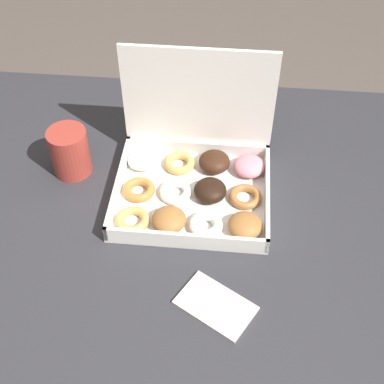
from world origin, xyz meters
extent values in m
plane|color=#564C44|center=(0.00, 0.00, 0.00)|extent=(8.00, 8.00, 0.00)
cube|color=#2D2D33|center=(0.00, 0.00, 0.70)|extent=(1.15, 0.99, 0.03)
cylinder|color=#2D2D33|center=(-0.53, 0.45, 0.34)|extent=(0.06, 0.06, 0.69)
cylinder|color=#2D2D33|center=(0.53, 0.45, 0.34)|extent=(0.06, 0.06, 0.69)
cube|color=silver|center=(0.02, 0.09, 0.72)|extent=(0.32, 0.27, 0.01)
cube|color=white|center=(0.02, -0.04, 0.74)|extent=(0.32, 0.01, 0.03)
cube|color=white|center=(0.02, 0.22, 0.74)|extent=(0.32, 0.01, 0.03)
cube|color=white|center=(-0.13, 0.09, 0.74)|extent=(0.01, 0.27, 0.03)
cube|color=white|center=(0.18, 0.09, 0.74)|extent=(0.01, 0.27, 0.03)
cube|color=white|center=(0.02, 0.22, 0.87)|extent=(0.32, 0.01, 0.23)
torus|color=tan|center=(-0.09, 0.00, 0.73)|extent=(0.07, 0.07, 0.02)
ellipsoid|color=#9E6633|center=(-0.01, 0.00, 0.74)|extent=(0.07, 0.07, 0.04)
torus|color=white|center=(0.06, 0.00, 0.73)|extent=(0.07, 0.07, 0.02)
ellipsoid|color=#9E6633|center=(0.14, 0.00, 0.74)|extent=(0.07, 0.07, 0.04)
torus|color=#B77A38|center=(-0.09, 0.08, 0.73)|extent=(0.07, 0.07, 0.02)
torus|color=white|center=(-0.01, 0.08, 0.73)|extent=(0.07, 0.07, 0.02)
ellipsoid|color=black|center=(0.06, 0.09, 0.74)|extent=(0.07, 0.07, 0.04)
torus|color=#9E6633|center=(0.13, 0.08, 0.73)|extent=(0.07, 0.07, 0.02)
ellipsoid|color=white|center=(-0.09, 0.17, 0.74)|extent=(0.07, 0.07, 0.03)
torus|color=tan|center=(-0.01, 0.17, 0.73)|extent=(0.07, 0.07, 0.02)
ellipsoid|color=#381E11|center=(0.06, 0.17, 0.74)|extent=(0.07, 0.07, 0.04)
ellipsoid|color=pink|center=(0.14, 0.17, 0.74)|extent=(0.07, 0.07, 0.03)
cylinder|color=#A3382D|center=(-0.24, 0.14, 0.77)|extent=(0.08, 0.08, 0.11)
cylinder|color=black|center=(-0.24, 0.14, 0.82)|extent=(0.07, 0.07, 0.01)
cube|color=silver|center=(0.09, -0.17, 0.72)|extent=(0.16, 0.14, 0.01)
camera|label=1|loc=(0.10, -0.67, 1.55)|focal=50.00mm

